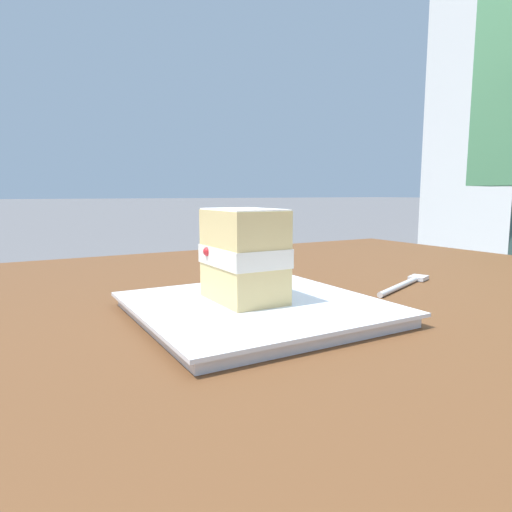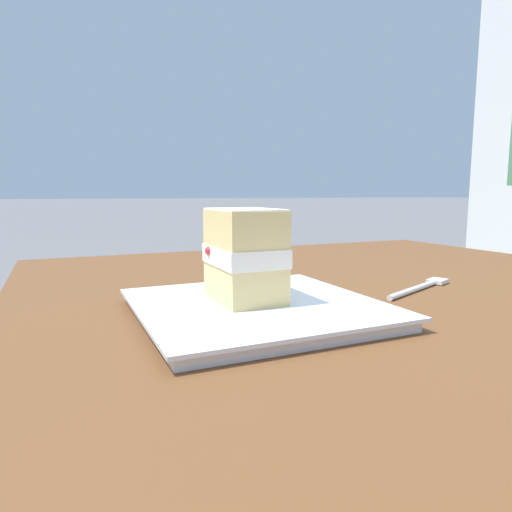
{
  "view_description": "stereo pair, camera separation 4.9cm",
  "coord_description": "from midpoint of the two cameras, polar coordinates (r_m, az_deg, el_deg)",
  "views": [
    {
      "loc": [
        0.41,
        -0.48,
        0.84
      ],
      "look_at": [
        -0.02,
        -0.23,
        0.77
      ],
      "focal_mm": 31.43,
      "sensor_mm": 36.0,
      "label": 1
    },
    {
      "loc": [
        0.43,
        -0.43,
        0.84
      ],
      "look_at": [
        -0.02,
        -0.23,
        0.77
      ],
      "focal_mm": 31.43,
      "sensor_mm": 36.0,
      "label": 2
    }
  ],
  "objects": [
    {
      "name": "patio_table",
      "position": [
        0.66,
        16.92,
        -12.75
      ],
      "size": [
        1.21,
        1.02,
        0.7
      ],
      "color": "brown",
      "rests_on": "ground"
    },
    {
      "name": "dessert_plate",
      "position": [
        0.51,
        -2.82,
        -6.73
      ],
      "size": [
        0.26,
        0.26,
        0.02
      ],
      "color": "white",
      "rests_on": "patio_table"
    },
    {
      "name": "cake_slice",
      "position": [
        0.5,
        -4.35,
        0.11
      ],
      "size": [
        0.1,
        0.08,
        0.1
      ],
      "color": "#E0C17A",
      "rests_on": "dessert_plate"
    },
    {
      "name": "dessert_fork",
      "position": [
        0.69,
        16.62,
        -3.39
      ],
      "size": [
        0.08,
        0.16,
        0.01
      ],
      "color": "silver",
      "rests_on": "patio_table"
    }
  ]
}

